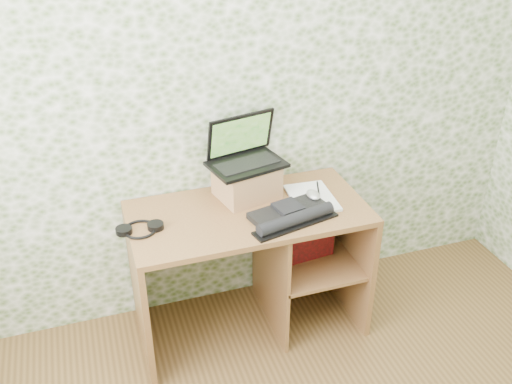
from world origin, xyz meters
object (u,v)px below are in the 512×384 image
object	(u,v)px
desk	(261,248)
laptop	(244,152)
riser	(247,181)
keyboard	(291,215)
notepad	(312,198)

from	to	relation	value
desk	laptop	size ratio (longest dim) A/B	2.87
desk	riser	size ratio (longest dim) A/B	4.10
riser	keyboard	size ratio (longest dim) A/B	0.64
riser	keyboard	xyz separation A→B (m)	(0.14, -0.28, -0.07)
laptop	keyboard	xyz separation A→B (m)	(0.14, -0.32, -0.21)
desk	riser	bearing A→B (deg)	109.44
desk	keyboard	bearing A→B (deg)	-59.01
laptop	desk	bearing A→B (deg)	-88.11
keyboard	notepad	world-z (taller)	keyboard
desk	notepad	xyz separation A→B (m)	(0.27, -0.02, 0.28)
keyboard	notepad	distance (m)	0.22
desk	notepad	world-z (taller)	notepad
desk	laptop	xyz separation A→B (m)	(-0.04, 0.16, 0.50)
keyboard	notepad	xyz separation A→B (m)	(0.17, 0.14, -0.01)
desk	notepad	size ratio (longest dim) A/B	3.86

